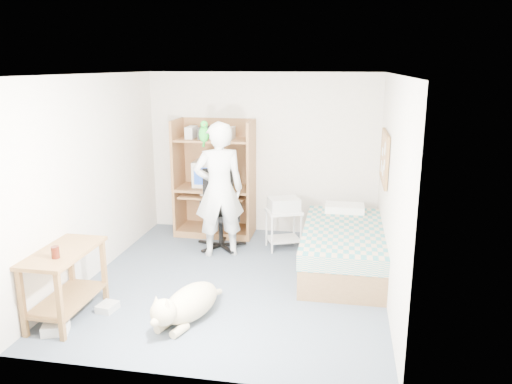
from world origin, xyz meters
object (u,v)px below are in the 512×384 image
bed (343,248)px  person (219,190)px  side_desk (65,274)px  dog (187,304)px  printer_cart (284,223)px  office_chair (220,220)px  computer_hutch (215,183)px

bed → person: 1.84m
side_desk → dog: 1.32m
side_desk → printer_cart: bearing=50.7°
person → dog: (0.13, -1.91, -0.75)m
side_desk → office_chair: size_ratio=0.89×
printer_cart → office_chair: bearing=161.9°
computer_hutch → printer_cart: bearing=-23.8°
bed → side_desk: (-2.85, -1.82, 0.21)m
computer_hutch → dog: 2.90m
side_desk → office_chair: 2.59m
bed → person: size_ratio=1.08×
bed → printer_cart: (-0.86, 0.62, 0.10)m
bed → side_desk: size_ratio=2.02×
office_chair → dog: 2.23m
dog → bed: bearing=66.3°
computer_hutch → dog: (0.42, -2.80, -0.63)m
office_chair → printer_cart: 0.93m
bed → computer_hutch: bearing=150.7°
printer_cart → dog: bearing=-130.5°
office_chair → computer_hutch: bearing=88.9°
computer_hutch → bed: 2.35m
computer_hutch → printer_cart: (1.14, -0.50, -0.44)m
person → printer_cart: 1.09m
office_chair → bed: bearing=-38.5°
side_desk → office_chair: bearing=65.6°
bed → person: person is taller
computer_hutch → bed: (2.00, -1.12, -0.53)m
dog → printer_cart: (0.72, 2.29, 0.19)m
side_desk → bed: bearing=32.5°
computer_hutch → printer_cart: size_ratio=3.02×
person → printer_cart: (0.85, 0.39, -0.55)m
computer_hutch → printer_cart: computer_hutch is taller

